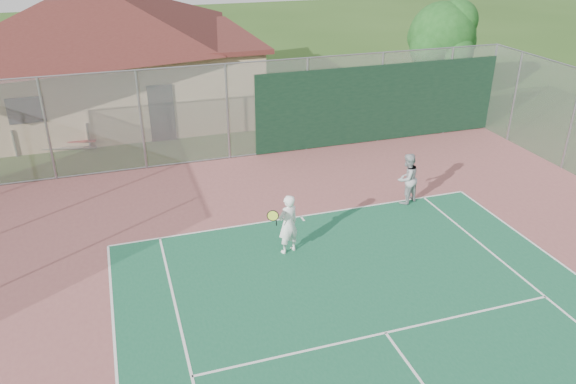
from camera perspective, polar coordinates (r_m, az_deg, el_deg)
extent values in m
cylinder|color=gray|center=(19.99, -23.27, 5.78)|extent=(0.08, 0.08, 3.50)
cylinder|color=gray|center=(19.89, -14.68, 6.97)|extent=(0.08, 0.08, 3.50)
cylinder|color=gray|center=(20.25, -6.15, 8.00)|extent=(0.08, 0.08, 3.50)
cylinder|color=gray|center=(21.03, 1.94, 8.80)|extent=(0.08, 0.08, 3.50)
cylinder|color=gray|center=(22.19, 9.36, 9.39)|extent=(0.08, 0.08, 3.50)
cylinder|color=gray|center=(23.68, 15.95, 9.78)|extent=(0.08, 0.08, 3.50)
cylinder|color=gray|center=(24.82, 19.89, 9.95)|extent=(0.08, 0.08, 3.50)
cylinder|color=gray|center=(20.01, -3.52, 13.08)|extent=(20.00, 0.05, 0.05)
cylinder|color=gray|center=(21.03, -3.27, 3.87)|extent=(20.00, 0.05, 0.05)
cube|color=#999EA0|center=(20.46, -3.39, 8.29)|extent=(20.00, 0.02, 3.50)
cube|color=black|center=(22.20, 9.38, 8.86)|extent=(10.00, 0.04, 3.00)
cylinder|color=gray|center=(23.70, 22.02, 8.91)|extent=(0.08, 0.08, 3.50)
cylinder|color=gray|center=(21.59, 26.89, 6.46)|extent=(0.08, 0.08, 3.50)
cube|color=#999EA0|center=(21.59, 26.89, 6.46)|extent=(0.02, 9.00, 3.50)
cube|color=tan|center=(26.64, -18.50, 10.83)|extent=(12.87, 8.61, 3.21)
cube|color=#5C2722|center=(26.30, -19.01, 14.31)|extent=(13.40, 9.14, 0.19)
cube|color=black|center=(22.68, -12.69, 7.80)|extent=(0.96, 0.06, 2.25)
cube|color=maroon|center=(23.18, -22.30, 4.77)|extent=(2.77, 0.89, 0.05)
cube|color=#B2B5BA|center=(23.02, -22.25, 4.15)|extent=(2.77, 0.86, 0.04)
cube|color=maroon|center=(23.56, -22.38, 5.92)|extent=(2.77, 0.89, 0.05)
cube|color=#B2B5BA|center=(23.40, -22.33, 5.32)|extent=(2.77, 0.86, 0.04)
cube|color=maroon|center=(23.95, -22.46, 7.04)|extent=(2.77, 0.89, 0.05)
cube|color=#B2B5BA|center=(23.78, -22.41, 6.45)|extent=(2.77, 0.86, 0.04)
cube|color=#B2B5BA|center=(23.75, -25.43, 5.15)|extent=(0.43, 1.64, 1.02)
cube|color=#B2B5BA|center=(23.52, -19.19, 6.05)|extent=(0.43, 1.64, 1.02)
cylinder|color=#3D2616|center=(27.28, 14.88, 10.93)|extent=(0.33, 0.33, 2.58)
sphere|color=#164916|center=(26.86, 15.38, 15.10)|extent=(2.94, 2.94, 2.94)
sphere|color=#164916|center=(27.61, 16.48, 14.45)|extent=(2.02, 2.02, 2.02)
sphere|color=#164916|center=(26.25, 14.30, 13.96)|extent=(1.84, 1.84, 1.84)
sphere|color=#164916|center=(26.39, 16.55, 13.55)|extent=(1.66, 1.66, 1.66)
sphere|color=#164916|center=(27.36, 13.99, 15.03)|extent=(1.84, 1.84, 1.84)
sphere|color=#164916|center=(26.91, 16.79, 16.35)|extent=(1.84, 1.84, 1.84)
imported|color=white|center=(14.50, 0.01, -3.35)|extent=(0.69, 0.57, 1.64)
imported|color=#9FA1A4|center=(17.47, 11.99, 1.28)|extent=(0.95, 0.86, 1.60)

